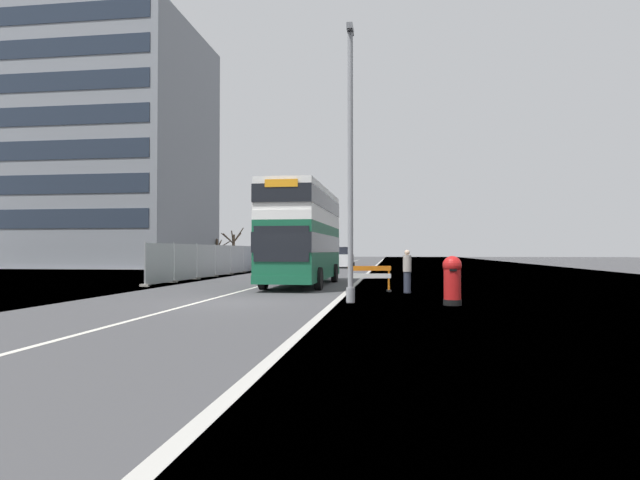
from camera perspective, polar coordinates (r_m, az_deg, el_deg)
name	(u,v)px	position (r m, az deg, el deg)	size (l,w,h in m)	color
ground	(255,304)	(18.02, -7.01, -6.79)	(140.00, 280.00, 0.10)	#424244
double_decker_bus	(303,234)	(26.62, -1.81, 0.61)	(2.85, 10.35, 4.80)	#145638
lamppost_foreground	(350,171)	(17.88, 3.28, 7.42)	(0.29, 0.70, 9.26)	gray
red_pillar_postbox	(452,278)	(17.37, 14.01, -4.00)	(0.60, 0.60, 1.56)	black
roadworks_barrier	(369,275)	(22.53, 5.32, -3.81)	(1.83, 0.74, 1.08)	orange
construction_site_fence	(215,261)	(36.34, -11.20, -2.23)	(0.44, 20.60, 2.17)	#A8AAAD
car_oncoming_near	(288,260)	(45.79, -3.47, -2.11)	(2.01, 3.95, 2.05)	navy
car_receding_mid	(344,258)	(53.97, 2.54, -1.95)	(2.04, 4.26, 2.12)	silver
bare_tree_far_verge_near	(233,247)	(57.39, -9.29, -0.75)	(2.81, 2.85, 4.20)	#4C3D2D
bare_tree_far_verge_mid	(217,250)	(67.19, -10.98, -1.04)	(2.75, 1.83, 3.56)	#4C3D2D
bare_tree_far_verge_far	(281,249)	(81.39, -4.24, -0.97)	(2.43, 2.23, 3.96)	#4C3D2D
pedestrian_at_kerb	(407,271)	(22.04, 9.34, -3.32)	(0.34, 0.34, 1.76)	#2D3342
backdrop_office_block	(84,149)	(66.73, -23.98, 8.88)	(25.84, 18.07, 26.50)	gray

